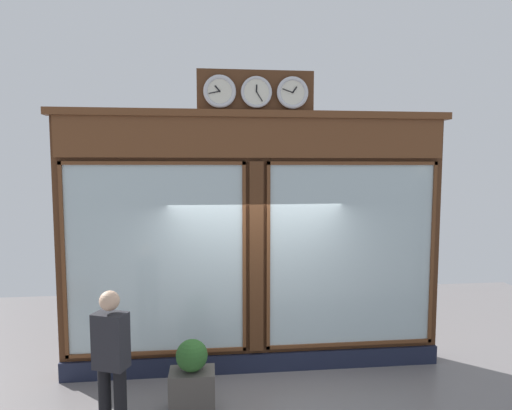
# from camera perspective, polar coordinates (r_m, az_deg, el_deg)

# --- Properties ---
(shop_facade) EXTENTS (5.71, 0.42, 4.39)m
(shop_facade) POSITION_cam_1_polar(r_m,az_deg,el_deg) (6.34, -0.12, -4.83)
(shop_facade) COLOR #4C2B16
(shop_facade) RESTS_ON ground_plane
(pedestrian) EXTENTS (0.42, 0.34, 1.69)m
(pedestrian) POSITION_cam_1_polar(r_m,az_deg,el_deg) (5.27, -18.69, -18.73)
(pedestrian) COLOR black
(pedestrian) RESTS_ON ground_plane
(planter_box) EXTENTS (0.56, 0.36, 0.53)m
(planter_box) POSITION_cam_1_polar(r_m,az_deg,el_deg) (5.84, -8.47, -23.28)
(planter_box) COLOR #4C4742
(planter_box) RESTS_ON ground_plane
(planter_shrub) EXTENTS (0.39, 0.39, 0.39)m
(planter_shrub) POSITION_cam_1_polar(r_m,az_deg,el_deg) (5.64, -8.54, -19.18)
(planter_shrub) COLOR #285623
(planter_shrub) RESTS_ON planter_box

